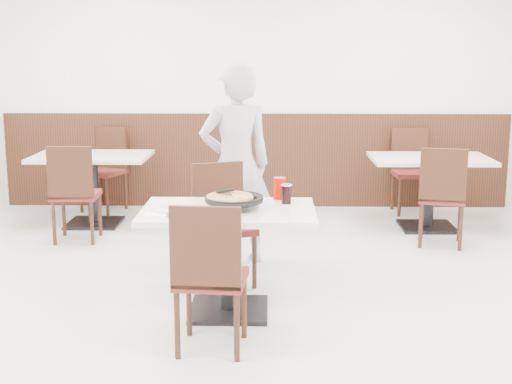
{
  "coord_description": "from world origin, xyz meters",
  "views": [
    {
      "loc": [
        0.17,
        -4.8,
        1.84
      ],
      "look_at": [
        0.08,
        -0.3,
        0.93
      ],
      "focal_mm": 50.0,
      "sensor_mm": 36.0,
      "label": 1
    }
  ],
  "objects_px": {
    "side_plate": "(167,210)",
    "cola_glass": "(286,195)",
    "chair_far": "(225,226)",
    "bg_chair_left_far": "(103,170)",
    "bg_chair_left_near": "(76,193)",
    "bg_chair_right_near": "(442,196)",
    "bg_table_right": "(429,193)",
    "red_cup": "(280,188)",
    "bg_chair_right_far": "(413,172)",
    "pizza_pan": "(234,203)",
    "chair_near": "(211,275)",
    "diner_person": "(236,165)",
    "bg_table_left": "(93,190)",
    "pizza": "(230,200)",
    "main_table": "(229,261)"
  },
  "relations": [
    {
      "from": "chair_near",
      "to": "side_plate",
      "type": "height_order",
      "value": "chair_near"
    },
    {
      "from": "main_table",
      "to": "chair_far",
      "type": "relative_size",
      "value": 1.26
    },
    {
      "from": "pizza",
      "to": "diner_person",
      "type": "relative_size",
      "value": 0.19
    },
    {
      "from": "side_plate",
      "to": "bg_table_right",
      "type": "xyz_separation_m",
      "value": [
        2.34,
        2.54,
        -0.38
      ]
    },
    {
      "from": "red_cup",
      "to": "bg_chair_right_near",
      "type": "bearing_deg",
      "value": 43.51
    },
    {
      "from": "side_plate",
      "to": "diner_person",
      "type": "relative_size",
      "value": 0.1
    },
    {
      "from": "chair_near",
      "to": "red_cup",
      "type": "height_order",
      "value": "chair_near"
    },
    {
      "from": "bg_table_right",
      "to": "chair_near",
      "type": "bearing_deg",
      "value": -123.01
    },
    {
      "from": "pizza",
      "to": "bg_chair_left_near",
      "type": "xyz_separation_m",
      "value": [
        -1.59,
        1.88,
        -0.34
      ]
    },
    {
      "from": "cola_glass",
      "to": "bg_chair_left_near",
      "type": "xyz_separation_m",
      "value": [
        -1.99,
        1.71,
        -0.34
      ]
    },
    {
      "from": "bg_chair_right_near",
      "to": "bg_table_left",
      "type": "bearing_deg",
      "value": -178.56
    },
    {
      "from": "main_table",
      "to": "pizza",
      "type": "height_order",
      "value": "pizza"
    },
    {
      "from": "main_table",
      "to": "chair_near",
      "type": "xyz_separation_m",
      "value": [
        -0.07,
        -0.63,
        0.1
      ]
    },
    {
      "from": "cola_glass",
      "to": "red_cup",
      "type": "relative_size",
      "value": 0.81
    },
    {
      "from": "bg_table_right",
      "to": "bg_chair_right_near",
      "type": "xyz_separation_m",
      "value": [
        -0.02,
        -0.63,
        0.1
      ]
    },
    {
      "from": "main_table",
      "to": "bg_chair_right_far",
      "type": "height_order",
      "value": "bg_chair_right_far"
    },
    {
      "from": "diner_person",
      "to": "bg_chair_left_far",
      "type": "relative_size",
      "value": 1.82
    },
    {
      "from": "main_table",
      "to": "diner_person",
      "type": "bearing_deg",
      "value": 90.31
    },
    {
      "from": "bg_table_right",
      "to": "pizza",
      "type": "bearing_deg",
      "value": -128.24
    },
    {
      "from": "bg_table_right",
      "to": "bg_chair_left_near",
      "type": "bearing_deg",
      "value": -171.05
    },
    {
      "from": "bg_chair_left_far",
      "to": "pizza_pan",
      "type": "bearing_deg",
      "value": 140.54
    },
    {
      "from": "chair_far",
      "to": "bg_chair_right_far",
      "type": "distance_m",
      "value": 3.22
    },
    {
      "from": "main_table",
      "to": "chair_near",
      "type": "height_order",
      "value": "chair_near"
    },
    {
      "from": "chair_far",
      "to": "diner_person",
      "type": "bearing_deg",
      "value": -116.66
    },
    {
      "from": "cola_glass",
      "to": "bg_table_left",
      "type": "distance_m",
      "value": 3.11
    },
    {
      "from": "side_plate",
      "to": "cola_glass",
      "type": "height_order",
      "value": "cola_glass"
    },
    {
      "from": "chair_near",
      "to": "side_plate",
      "type": "distance_m",
      "value": 0.7
    },
    {
      "from": "cola_glass",
      "to": "bg_chair_right_near",
      "type": "xyz_separation_m",
      "value": [
        1.51,
        1.63,
        -0.34
      ]
    },
    {
      "from": "cola_glass",
      "to": "pizza_pan",
      "type": "bearing_deg",
      "value": -154.47
    },
    {
      "from": "red_cup",
      "to": "diner_person",
      "type": "distance_m",
      "value": 0.94
    },
    {
      "from": "bg_table_left",
      "to": "bg_chair_left_near",
      "type": "height_order",
      "value": "bg_chair_left_near"
    },
    {
      "from": "bg_chair_right_near",
      "to": "bg_table_right",
      "type": "bearing_deg",
      "value": 101.71
    },
    {
      "from": "side_plate",
      "to": "chair_far",
      "type": "bearing_deg",
      "value": 63.56
    },
    {
      "from": "chair_near",
      "to": "bg_chair_right_near",
      "type": "distance_m",
      "value": 3.15
    },
    {
      "from": "side_plate",
      "to": "bg_chair_left_far",
      "type": "bearing_deg",
      "value": 110.36
    },
    {
      "from": "bg_chair_left_far",
      "to": "bg_table_right",
      "type": "height_order",
      "value": "bg_chair_left_far"
    },
    {
      "from": "pizza",
      "to": "bg_table_right",
      "type": "relative_size",
      "value": 0.27
    },
    {
      "from": "chair_near",
      "to": "cola_glass",
      "type": "bearing_deg",
      "value": 64.49
    },
    {
      "from": "pizza",
      "to": "bg_chair_left_far",
      "type": "relative_size",
      "value": 0.34
    },
    {
      "from": "chair_far",
      "to": "bg_chair_left_far",
      "type": "xyz_separation_m",
      "value": [
        -1.57,
        2.58,
        0.0
      ]
    },
    {
      "from": "red_cup",
      "to": "bg_chair_left_near",
      "type": "bearing_deg",
      "value": 141.41
    },
    {
      "from": "pizza_pan",
      "to": "bg_chair_left_far",
      "type": "distance_m",
      "value": 3.61
    },
    {
      "from": "diner_person",
      "to": "bg_chair_right_near",
      "type": "xyz_separation_m",
      "value": [
        1.92,
        0.62,
        -0.39
      ]
    },
    {
      "from": "bg_chair_left_near",
      "to": "cola_glass",
      "type": "bearing_deg",
      "value": -42.15
    },
    {
      "from": "pizza",
      "to": "bg_table_left",
      "type": "xyz_separation_m",
      "value": [
        -1.59,
        2.53,
        -0.44
      ]
    },
    {
      "from": "chair_far",
      "to": "bg_chair_left_far",
      "type": "relative_size",
      "value": 1.0
    },
    {
      "from": "pizza_pan",
      "to": "bg_table_right",
      "type": "height_order",
      "value": "pizza_pan"
    },
    {
      "from": "bg_table_left",
      "to": "cola_glass",
      "type": "bearing_deg",
      "value": -49.79
    },
    {
      "from": "bg_table_left",
      "to": "main_table",
      "type": "bearing_deg",
      "value": -58.09
    },
    {
      "from": "bg_table_right",
      "to": "bg_chair_right_far",
      "type": "bearing_deg",
      "value": 92.44
    }
  ]
}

